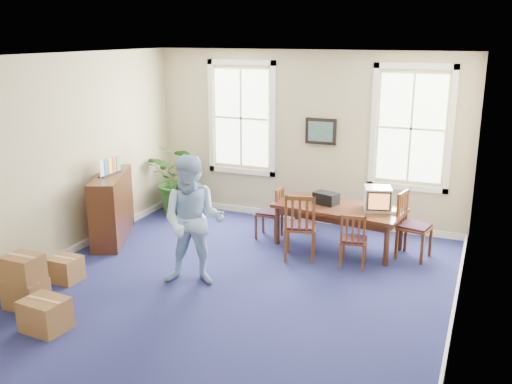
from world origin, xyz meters
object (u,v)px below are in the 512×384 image
at_px(potted_plant, 182,179).
at_px(cardboard_boxes, 41,280).
at_px(conference_table, 338,227).
at_px(credenza, 112,205).
at_px(crt_tv, 378,199).
at_px(chair_near_left, 300,226).
at_px(man, 193,221).

height_order(potted_plant, cardboard_boxes, potted_plant).
bearing_deg(conference_table, potted_plant, 177.37).
distance_m(credenza, potted_plant, 1.76).
bearing_deg(potted_plant, crt_tv, -7.69).
height_order(crt_tv, cardboard_boxes, crt_tv).
bearing_deg(chair_near_left, man, 39.49).
xyz_separation_m(chair_near_left, cardboard_boxes, (-2.60, -2.90, -0.17)).
relative_size(crt_tv, credenza, 0.29).
distance_m(conference_table, credenza, 3.90).
xyz_separation_m(potted_plant, cardboard_boxes, (0.27, -4.19, -0.34)).
xyz_separation_m(crt_tv, man, (-2.15, -2.25, 0.03)).
bearing_deg(conference_table, crt_tv, 11.69).
height_order(conference_table, man, man).
relative_size(conference_table, credenza, 1.35).
bearing_deg(conference_table, man, -117.52).
relative_size(man, potted_plant, 1.30).
relative_size(crt_tv, chair_near_left, 0.41).
height_order(crt_tv, man, man).
relative_size(conference_table, crt_tv, 4.62).
bearing_deg(cardboard_boxes, potted_plant, 93.74).
bearing_deg(cardboard_boxes, credenza, 105.62).
bearing_deg(man, credenza, 138.59).
bearing_deg(chair_near_left, cardboard_boxes, 34.13).
relative_size(conference_table, chair_near_left, 1.91).
bearing_deg(cardboard_boxes, chair_near_left, 48.08).
bearing_deg(cardboard_boxes, man, 43.28).
bearing_deg(credenza, chair_near_left, -17.22).
distance_m(man, cardboard_boxes, 2.14).
xyz_separation_m(conference_table, credenza, (-3.72, -1.13, 0.26)).
bearing_deg(crt_tv, conference_table, 167.94).
relative_size(crt_tv, potted_plant, 0.32).
relative_size(credenza, cardboard_boxes, 1.18).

